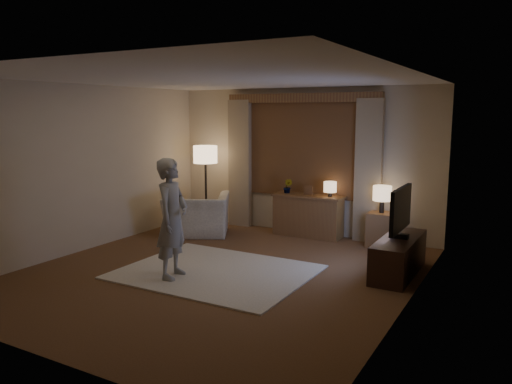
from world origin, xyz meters
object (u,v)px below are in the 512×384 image
Objects in this scene: side_table at (381,229)px; person at (172,218)px; armchair at (197,215)px; tv_stand at (399,256)px; sideboard at (308,217)px.

person is (-1.95, -2.92, 0.53)m from side_table.
armchair is 3.72m from tv_stand.
side_table is 3.55m from person.
sideboard is 3.07m from person.
tv_stand is at bearing -35.19° from sideboard.
armchair is 2.41m from person.
sideboard is at bearing 177.82° from side_table.
sideboard is 1.31m from side_table.
person is (-0.64, -2.97, 0.46)m from sideboard.
tv_stand is 3.07m from person.
side_table is (3.09, 0.83, -0.08)m from armchair.
person is at bearing -123.79° from side_table.
sideboard is 1.07× the size of armchair.
person is at bearing -147.63° from tv_stand.
sideboard is 0.76× the size of person.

